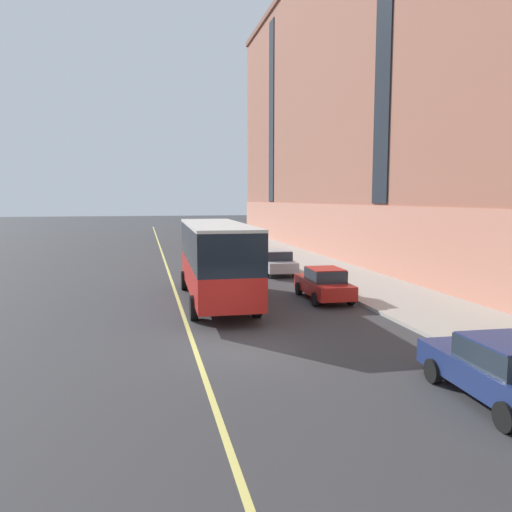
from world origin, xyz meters
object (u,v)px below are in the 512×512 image
parked_car_red_4 (324,284)px  parked_car_green_1 (231,241)px  parked_car_white_3 (247,248)px  city_bus (216,257)px  fire_hydrant (284,258)px  parked_car_navy_6 (503,371)px  parked_car_silver_2 (276,262)px

parked_car_red_4 → parked_car_green_1: bearing=90.2°
parked_car_green_1 → parked_car_white_3: (-0.03, -7.80, 0.00)m
parked_car_green_1 → city_bus: bearing=-101.4°
parked_car_white_3 → fire_hydrant: 5.07m
parked_car_white_3 → city_bus: bearing=-106.3°
parked_car_white_3 → parked_car_navy_6: size_ratio=0.99×
parked_car_red_4 → fire_hydrant: 12.98m
parked_car_white_3 → fire_hydrant: bearing=-69.1°
parked_car_white_3 → parked_car_red_4: size_ratio=1.03×
parked_car_red_4 → fire_hydrant: bearing=82.5°
parked_car_green_1 → fire_hydrant: parked_car_green_1 is taller
parked_car_white_3 → fire_hydrant: size_ratio=6.40×
city_bus → parked_car_white_3: city_bus is taller
parked_car_white_3 → fire_hydrant: (1.81, -4.73, -0.29)m
parked_car_silver_2 → parked_car_red_4: (0.10, -8.62, -0.00)m
city_bus → parked_car_red_4: (5.12, -0.52, -1.36)m
city_bus → parked_car_green_1: 25.42m
parked_car_silver_2 → parked_car_navy_6: (-0.04, -21.01, -0.00)m
fire_hydrant → parked_car_green_1: bearing=98.1°
city_bus → fire_hydrant: 14.20m
city_bus → parked_car_navy_6: (4.98, -12.91, -1.36)m
city_bus → parked_car_green_1: bearing=78.6°
parked_car_white_3 → parked_car_red_4: bearing=-89.6°
parked_car_green_1 → parked_car_white_3: bearing=-90.2°
parked_car_navy_6 → parked_car_silver_2: bearing=89.9°
city_bus → fire_hydrant: size_ratio=14.83×
parked_car_green_1 → parked_car_white_3: 7.80m
fire_hydrant → parked_car_silver_2: bearing=-112.9°
parked_car_silver_2 → parked_car_red_4: bearing=-89.4°
parked_car_white_3 → parked_car_red_4: (0.11, -17.60, -0.00)m
parked_car_silver_2 → city_bus: bearing=-121.8°
parked_car_red_4 → fire_hydrant: parked_car_red_4 is taller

